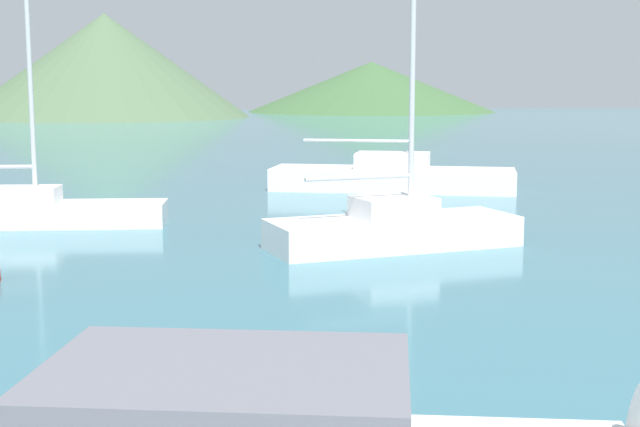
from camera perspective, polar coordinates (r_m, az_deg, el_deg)
sailboat_inner at (r=19.23m, az=4.72°, el=-0.84°), size 5.65×2.83×8.03m
sailboat_middle at (r=29.53m, az=4.66°, el=2.40°), size 8.23×4.74×7.16m
sailboat_outer at (r=23.29m, az=-19.03°, el=0.28°), size 7.58×2.24×9.20m
hill_central at (r=96.48m, az=-13.56°, el=9.19°), size 29.86×29.86×10.68m
hill_east at (r=112.46m, az=3.30°, el=8.10°), size 30.79×30.79×6.17m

